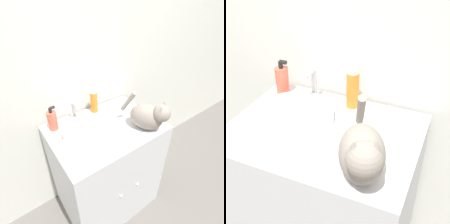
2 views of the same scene
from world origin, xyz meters
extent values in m
cube|color=silver|center=(0.00, 0.27, 0.41)|extent=(0.73, 0.54, 0.83)
cylinder|color=white|center=(-0.13, 0.29, 0.85)|extent=(0.31, 0.31, 0.04)
cylinder|color=silver|center=(-0.13, 0.46, 0.90)|extent=(0.02, 0.02, 0.15)
cylinder|color=silver|center=(-0.13, 0.42, 0.97)|extent=(0.02, 0.08, 0.02)
cylinder|color=white|center=(-0.19, 0.46, 0.85)|extent=(0.03, 0.03, 0.03)
cylinder|color=white|center=(-0.07, 0.46, 0.85)|extent=(0.03, 0.03, 0.03)
ellipsoid|color=gray|center=(0.21, 0.11, 0.91)|extent=(0.22, 0.26, 0.17)
sphere|color=gray|center=(0.24, 0.03, 0.97)|extent=(0.14, 0.14, 0.11)
cone|color=gray|center=(0.22, 0.02, 1.01)|extent=(0.05, 0.05, 0.04)
cone|color=gray|center=(0.27, 0.04, 1.01)|extent=(0.05, 0.05, 0.04)
cylinder|color=gray|center=(0.16, 0.24, 0.98)|extent=(0.07, 0.11, 0.16)
cylinder|color=#EF6047|center=(-0.29, 0.45, 0.89)|extent=(0.06, 0.06, 0.13)
cylinder|color=black|center=(-0.29, 0.45, 0.97)|extent=(0.02, 0.02, 0.03)
cylinder|color=black|center=(-0.27, 0.45, 0.99)|extent=(0.03, 0.02, 0.02)
cylinder|color=orange|center=(0.04, 0.48, 0.91)|extent=(0.05, 0.05, 0.16)
cone|color=white|center=(0.04, 0.48, 1.01)|extent=(0.05, 0.05, 0.04)
camera|label=1|loc=(-0.51, -0.50, 1.55)|focal=28.00mm
camera|label=2|loc=(0.43, -0.58, 1.55)|focal=50.00mm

